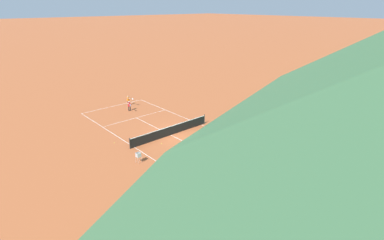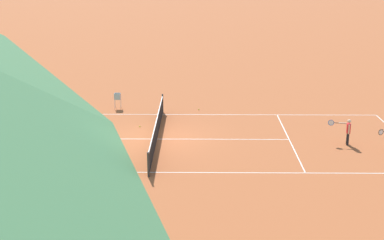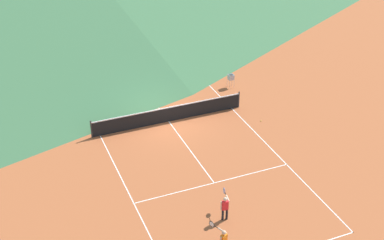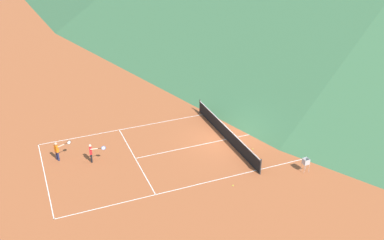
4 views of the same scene
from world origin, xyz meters
The scene contains 11 objects.
ground_plane centered at (0.00, 0.00, 0.00)m, with size 600.00×600.00×0.00m, color #A8542D.
court_line_markings centered at (0.00, 0.00, 0.00)m, with size 8.25×23.85×0.01m.
tennis_net centered at (0.00, 0.00, 0.50)m, with size 9.18×0.08×1.06m.
windscreen_fence_far centered at (0.00, 15.50, 1.31)m, with size 17.28×0.08×2.90m.
player_far_service centered at (-0.66, -8.96, 0.72)m, with size 0.54×1.00×1.24m.
player_far_baseline centered at (-1.67, -10.89, 0.74)m, with size 0.44×1.08×1.27m.
tennis_ball_by_net_right centered at (1.85, 1.02, 0.03)m, with size 0.07×0.07×0.07m, color #CCE033.
tennis_ball_mid_court centered at (4.19, 4.01, 0.03)m, with size 0.07×0.07×0.07m, color #CCE033.
tennis_ball_by_net_left centered at (3.50, 6.12, 0.03)m, with size 0.07×0.07×0.07m, color #CCE033.
tennis_ball_near_corner centered at (5.00, -2.04, 0.03)m, with size 0.07×0.07×0.07m, color #CCE033.
ball_hopper centered at (5.31, 2.64, 0.65)m, with size 0.36×0.36×0.89m.
Camera 3 is at (-9.01, -25.37, 15.90)m, focal length 50.00 mm.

